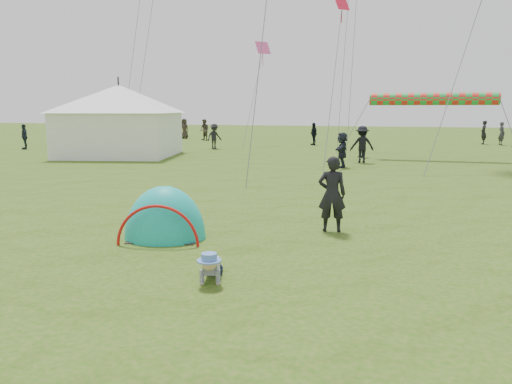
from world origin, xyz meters
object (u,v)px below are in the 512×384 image
(crawling_toddler, at_px, (211,265))
(popup_tent, at_px, (165,238))
(standing_adult, at_px, (332,194))
(event_marquee, at_px, (120,118))

(crawling_toddler, bearing_deg, popup_tent, 116.51)
(popup_tent, height_order, standing_adult, standing_adult)
(standing_adult, xyz_separation_m, event_marquee, (-13.76, 14.31, 1.29))
(crawling_toddler, xyz_separation_m, event_marquee, (-12.41, 18.03, 1.85))
(crawling_toddler, bearing_deg, event_marquee, 110.83)
(standing_adult, bearing_deg, popup_tent, 14.78)
(popup_tent, bearing_deg, standing_adult, 12.71)
(standing_adult, height_order, event_marquee, event_marquee)
(popup_tent, xyz_separation_m, standing_adult, (3.22, 1.51, 0.82))
(crawling_toddler, height_order, popup_tent, popup_tent)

